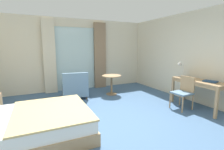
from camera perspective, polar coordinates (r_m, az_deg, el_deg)
ground at (r=3.88m, az=0.71°, el=-16.32°), size 6.24×7.15×0.10m
wall_back at (r=6.63m, az=-12.17°, el=6.84°), size 5.84×0.12×2.71m
wall_right at (r=5.41m, az=29.13°, el=5.30°), size 0.12×6.75×2.71m
balcony_glass_door at (r=6.55m, az=-12.37°, el=5.38°), size 1.49×0.02×2.38m
curtain_panel_left at (r=6.30m, az=-20.78°, el=5.80°), size 0.43×0.10×2.60m
curtain_panel_right at (r=6.74m, az=-4.16°, el=6.60°), size 0.48×0.10×2.60m
bed at (r=3.48m, az=-26.78°, el=-15.08°), size 2.12×1.66×0.92m
writing_desk at (r=5.02m, az=27.75°, el=-2.67°), size 0.56×1.42×0.77m
desk_chair at (r=4.86m, az=23.54°, el=-4.96°), size 0.48×0.47×0.87m
desk_lamp at (r=5.32m, az=22.67°, el=2.98°), size 0.17×0.30×0.49m
closed_book at (r=4.89m, az=30.82°, el=-1.88°), size 0.30×0.36×0.03m
armchair_by_window at (r=5.52m, az=-12.70°, el=-4.37°), size 0.86×0.87×0.87m
round_cafe_table at (r=5.76m, az=-0.16°, el=-1.83°), size 0.67×0.67×0.68m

